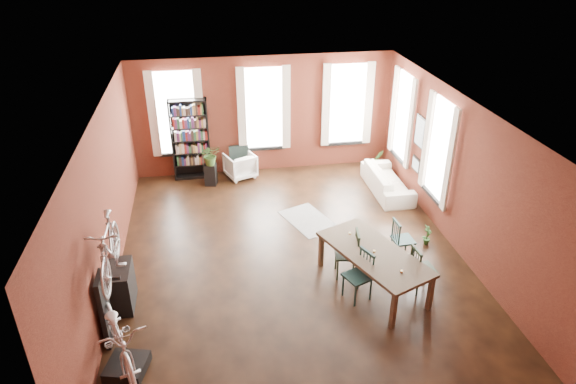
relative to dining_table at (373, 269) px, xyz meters
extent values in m
plane|color=black|center=(-1.34, 1.13, -0.39)|extent=(9.00, 9.00, 0.00)
cube|color=silver|center=(-1.34, 1.13, 2.81)|extent=(7.00, 9.00, 0.04)
cube|color=#4D1B13|center=(-1.34, 5.63, 1.21)|extent=(7.00, 0.04, 3.20)
cube|color=#4D1B13|center=(-1.34, -3.37, 1.21)|extent=(7.00, 0.04, 3.20)
cube|color=#4D1B13|center=(-4.84, 1.13, 1.21)|extent=(0.04, 9.00, 3.20)
cube|color=#4D1B13|center=(2.16, 1.13, 1.21)|extent=(0.04, 9.00, 3.20)
cube|color=white|center=(-3.64, 5.60, 1.41)|extent=(1.00, 0.04, 2.20)
cube|color=beige|center=(-3.64, 5.53, 1.41)|extent=(1.40, 0.06, 2.30)
cube|color=white|center=(-1.34, 5.60, 1.41)|extent=(1.00, 0.04, 2.20)
cube|color=beige|center=(-1.34, 5.53, 1.41)|extent=(1.40, 0.06, 2.30)
cube|color=white|center=(0.96, 5.60, 1.41)|extent=(1.00, 0.04, 2.20)
cube|color=beige|center=(0.96, 5.53, 1.41)|extent=(1.40, 0.06, 2.30)
cube|color=white|center=(2.13, 2.13, 1.41)|extent=(0.04, 1.00, 2.20)
cube|color=beige|center=(2.06, 2.13, 1.41)|extent=(0.06, 1.40, 2.30)
cube|color=white|center=(2.13, 4.33, 1.41)|extent=(0.04, 1.00, 2.20)
cube|color=beige|center=(2.06, 4.33, 1.41)|extent=(0.06, 1.40, 2.30)
cube|color=black|center=(2.12, 3.23, 1.41)|extent=(0.04, 0.55, 0.75)
cube|color=black|center=(2.12, 3.23, 0.56)|extent=(0.04, 0.45, 0.35)
cube|color=brown|center=(0.00, 0.00, 0.00)|extent=(1.84, 2.52, 0.78)
cube|color=#1B3B3A|center=(-0.38, -0.28, 0.09)|extent=(0.58, 0.58, 0.96)
cube|color=black|center=(-0.39, 0.44, 0.09)|extent=(0.51, 0.51, 0.97)
cube|color=black|center=(0.90, -0.24, 0.07)|extent=(0.46, 0.46, 0.93)
cube|color=#1B3D3C|center=(0.90, 0.80, 0.05)|extent=(0.43, 0.43, 0.89)
cube|color=black|center=(-3.34, 5.43, 0.71)|extent=(1.00, 0.32, 2.20)
imported|color=white|center=(-2.07, 5.23, -0.01)|extent=(0.93, 0.90, 0.75)
imported|color=beige|center=(1.61, 3.73, 0.02)|extent=(0.61, 2.08, 0.81)
cube|color=black|center=(-0.69, 2.61, -0.39)|extent=(1.33, 1.64, 0.01)
cube|color=black|center=(-4.39, -1.41, -0.30)|extent=(0.72, 0.72, 0.17)
cube|color=black|center=(-4.74, -0.67, 0.26)|extent=(0.16, 0.60, 1.30)
cube|color=black|center=(-4.62, 0.23, 0.01)|extent=(0.40, 0.80, 0.80)
cube|color=black|center=(-2.88, 4.90, -0.10)|extent=(0.35, 0.35, 0.59)
imported|color=#355B24|center=(1.78, 5.06, -0.26)|extent=(0.37, 0.62, 0.27)
imported|color=#295923|center=(1.62, 1.19, -0.30)|extent=(0.52, 0.51, 0.17)
imported|color=beige|center=(-4.42, -1.38, 0.72)|extent=(0.94, 1.15, 1.88)
imported|color=#A5A8AD|center=(-4.49, -0.67, 1.74)|extent=(0.47, 1.00, 1.66)
imported|color=#355823|center=(-2.85, 4.86, 0.42)|extent=(0.63, 0.67, 0.43)
camera|label=1|loc=(-2.89, -7.54, 5.79)|focal=32.00mm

